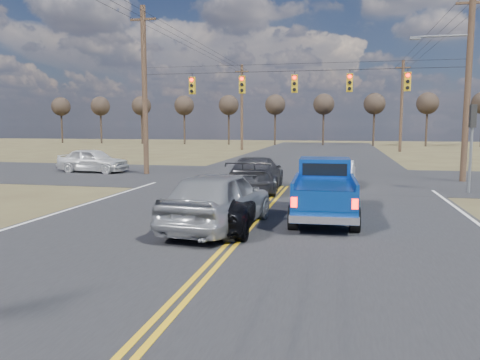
% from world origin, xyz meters
% --- Properties ---
extents(ground, '(160.00, 160.00, 0.00)m').
position_xyz_m(ground, '(0.00, 0.00, 0.00)').
color(ground, brown).
rests_on(ground, ground).
extents(road_main, '(14.00, 120.00, 0.02)m').
position_xyz_m(road_main, '(0.00, 10.00, 0.00)').
color(road_main, '#28282B').
rests_on(road_main, ground).
extents(road_cross, '(120.00, 12.00, 0.02)m').
position_xyz_m(road_cross, '(0.00, 18.00, 0.00)').
color(road_cross, '#28282B').
rests_on(road_cross, ground).
extents(signal_gantry, '(19.60, 4.83, 10.00)m').
position_xyz_m(signal_gantry, '(0.50, 17.79, 5.06)').
color(signal_gantry, '#473323').
rests_on(signal_gantry, ground).
extents(utility_poles, '(19.60, 58.32, 10.00)m').
position_xyz_m(utility_poles, '(0.00, 17.00, 5.23)').
color(utility_poles, '#473323').
rests_on(utility_poles, ground).
extents(treeline, '(87.00, 117.80, 7.40)m').
position_xyz_m(treeline, '(0.00, 26.96, 5.70)').
color(treeline, '#33261C').
rests_on(treeline, ground).
extents(pickup_truck, '(2.17, 5.10, 1.89)m').
position_xyz_m(pickup_truck, '(2.15, 6.50, 0.92)').
color(pickup_truck, black).
rests_on(pickup_truck, ground).
extents(silver_suv, '(2.60, 5.34, 1.75)m').
position_xyz_m(silver_suv, '(-0.80, 4.40, 0.88)').
color(silver_suv, gray).
rests_on(silver_suv, ground).
extents(black_suv, '(2.33, 4.72, 1.29)m').
position_xyz_m(black_suv, '(-0.80, 4.61, 0.64)').
color(black_suv, black).
rests_on(black_suv, ground).
extents(white_car_queue, '(1.62, 4.06, 1.31)m').
position_xyz_m(white_car_queue, '(2.58, 14.66, 0.66)').
color(white_car_queue, silver).
rests_on(white_car_queue, ground).
extents(dgrey_car_queue, '(2.53, 5.58, 1.59)m').
position_xyz_m(dgrey_car_queue, '(-1.13, 12.27, 0.79)').
color(dgrey_car_queue, '#313136').
rests_on(dgrey_car_queue, ground).
extents(cross_car_west, '(2.22, 4.67, 1.54)m').
position_xyz_m(cross_car_west, '(-12.73, 18.23, 0.77)').
color(cross_car_west, silver).
rests_on(cross_car_west, ground).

